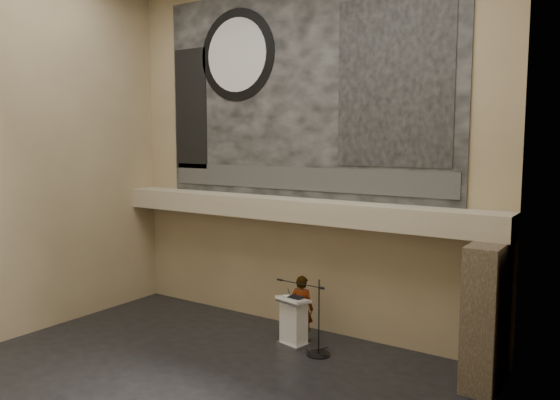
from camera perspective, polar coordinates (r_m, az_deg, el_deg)
The scene contains 19 objects.
floor at distance 10.96m, azimuth -9.87°, elevation -18.49°, with size 10.00×10.00×0.00m, color black.
wall_back at distance 13.12m, azimuth 1.95°, elevation 4.88°, with size 10.00×0.02×8.50m, color #8E795A.
wall_left at distance 13.91m, azimuth -25.34°, elevation 4.36°, with size 0.02×8.00×8.50m, color #8E795A.
wall_right at distance 7.40m, azimuth 18.71°, elevation 3.39°, with size 0.02×8.00×8.50m, color #8E795A.
soffit at distance 12.89m, azimuth 0.99°, elevation -0.94°, with size 10.00×0.80×0.50m, color tan.
sprinkler_left at distance 13.81m, azimuth -4.71°, elevation -1.64°, with size 0.04×0.04×0.06m, color #B2893D.
sprinkler_right at distance 11.97m, azimuth 8.53°, elevation -2.93°, with size 0.04×0.04×0.06m, color #B2893D.
banner at distance 13.14m, azimuth 1.91°, elevation 11.21°, with size 8.00×0.05×5.00m, color black.
banner_text_strip at distance 13.09m, azimuth 1.78°, elevation 2.25°, with size 7.76×0.02×0.55m, color #313131.
banner_clock_rim at distance 14.26m, azimuth -4.53°, elevation 14.87°, with size 2.30×2.30×0.02m, color black.
banner_clock_face at distance 14.24m, azimuth -4.58°, elevation 14.88°, with size 1.84×1.84×0.02m, color silver.
banner_building_print at distance 12.02m, azimuth 11.78°, elevation 12.01°, with size 2.60×0.02×3.60m, color black.
banner_brick_print at distance 15.16m, azimuth -9.30°, elevation 9.35°, with size 1.10×0.02×3.20m, color black.
stone_pier at distance 11.03m, azimuth 20.76°, elevation -11.14°, with size 0.60×1.40×2.70m, color #3D3225.
lectern at distance 12.42m, azimuth 1.43°, elevation -12.60°, with size 0.77×0.62×1.13m.
binder at distance 12.22m, azimuth 1.63°, elevation -10.14°, with size 0.30×0.24×0.04m, color black.
papers at distance 12.30m, azimuth 0.61°, elevation -10.10°, with size 0.19×0.27×0.01m, color white.
speaker_person at distance 12.65m, azimuth 2.29°, elevation -11.25°, with size 0.56×0.37×1.53m, color white.
mic_stand at distance 12.09m, azimuth 3.92°, elevation -14.76°, with size 1.36×0.52×1.65m.
Camera 1 is at (6.93, -7.14, 4.59)m, focal length 35.00 mm.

